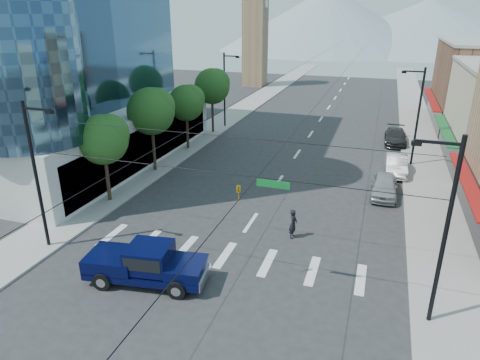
{
  "coord_description": "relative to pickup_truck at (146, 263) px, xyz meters",
  "views": [
    {
      "loc": [
        7.6,
        -19.02,
        13.44
      ],
      "look_at": [
        -0.81,
        6.11,
        3.0
      ],
      "focal_mm": 32.0,
      "sensor_mm": 36.0,
      "label": 1
    }
  ],
  "objects": [
    {
      "name": "ground",
      "position": [
        3.24,
        2.29,
        -1.14
      ],
      "size": [
        160.0,
        160.0,
        0.0
      ],
      "primitive_type": "plane",
      "color": "#28282B",
      "rests_on": "ground"
    },
    {
      "name": "sidewalk_left",
      "position": [
        -8.76,
        42.29,
        -1.06
      ],
      "size": [
        4.0,
        120.0,
        0.15
      ],
      "primitive_type": "cube",
      "color": "gray",
      "rests_on": "ground"
    },
    {
      "name": "sidewalk_right",
      "position": [
        15.24,
        42.29,
        -1.06
      ],
      "size": [
        4.0,
        120.0,
        0.15
      ],
      "primitive_type": "cube",
      "color": "gray",
      "rests_on": "ground"
    },
    {
      "name": "office_tower",
      "position": [
        -23.02,
        16.14,
        13.32
      ],
      "size": [
        29.5,
        27.0,
        30.0
      ],
      "color": "#B7B7B2",
      "rests_on": "ground"
    },
    {
      "name": "clock_tower",
      "position": [
        -13.26,
        64.29,
        9.51
      ],
      "size": [
        4.8,
        4.8,
        20.4
      ],
      "color": "#8C6B4C",
      "rests_on": "ground"
    },
    {
      "name": "mountain_left",
      "position": [
        -11.76,
        152.29,
        9.86
      ],
      "size": [
        80.0,
        80.0,
        22.0
      ],
      "primitive_type": "cone",
      "color": "gray",
      "rests_on": "ground"
    },
    {
      "name": "mountain_right",
      "position": [
        23.24,
        162.29,
        7.86
      ],
      "size": [
        90.0,
        90.0,
        18.0
      ],
      "primitive_type": "cone",
      "color": "gray",
      "rests_on": "ground"
    },
    {
      "name": "tree_near",
      "position": [
        -7.83,
        8.39,
        3.86
      ],
      "size": [
        3.65,
        3.64,
        6.71
      ],
      "color": "black",
      "rests_on": "ground"
    },
    {
      "name": "tree_midnear",
      "position": [
        -7.83,
        15.39,
        4.46
      ],
      "size": [
        4.09,
        4.09,
        7.52
      ],
      "color": "black",
      "rests_on": "ground"
    },
    {
      "name": "tree_midfar",
      "position": [
        -7.83,
        22.39,
        3.86
      ],
      "size": [
        3.65,
        3.64,
        6.71
      ],
      "color": "black",
      "rests_on": "ground"
    },
    {
      "name": "tree_far",
      "position": [
        -7.83,
        29.39,
        4.46
      ],
      "size": [
        4.09,
        4.09,
        7.52
      ],
      "color": "black",
      "rests_on": "ground"
    },
    {
      "name": "signal_rig",
      "position": [
        3.44,
        1.29,
        3.51
      ],
      "size": [
        21.8,
        0.2,
        9.0
      ],
      "color": "black",
      "rests_on": "ground"
    },
    {
      "name": "lamp_pole_nw",
      "position": [
        -7.42,
        32.29,
        3.81
      ],
      "size": [
        2.0,
        0.25,
        9.0
      ],
      "color": "black",
      "rests_on": "ground"
    },
    {
      "name": "lamp_pole_ne",
      "position": [
        13.91,
        24.29,
        3.81
      ],
      "size": [
        2.0,
        0.25,
        9.0
      ],
      "color": "black",
      "rests_on": "ground"
    },
    {
      "name": "pickup_truck",
      "position": [
        0.0,
        0.0,
        0.0
      ],
      "size": [
        6.69,
        3.2,
        2.18
      ],
      "rotation": [
        0.0,
        0.0,
        0.14
      ],
      "color": "#070A33",
      "rests_on": "ground"
    },
    {
      "name": "pedestrian",
      "position": [
        6.38,
        7.2,
        -0.17
      ],
      "size": [
        0.53,
        0.75,
        1.94
      ],
      "primitive_type": "imported",
      "rotation": [
        0.0,
        0.0,
        1.48
      ],
      "color": "black",
      "rests_on": "ground"
    },
    {
      "name": "parked_car_near",
      "position": [
        11.73,
        16.03,
        -0.31
      ],
      "size": [
        1.98,
        4.87,
        1.66
      ],
      "primitive_type": "imported",
      "rotation": [
        0.0,
        0.0,
        -0.0
      ],
      "color": "#A8A7AC",
      "rests_on": "ground"
    },
    {
      "name": "parked_car_mid",
      "position": [
        12.64,
        21.51,
        -0.31
      ],
      "size": [
        1.9,
        5.09,
        1.66
      ],
      "primitive_type": "imported",
      "rotation": [
        0.0,
        0.0,
        0.03
      ],
      "color": "#BABABA",
      "rests_on": "ground"
    },
    {
      "name": "parked_car_far",
      "position": [
        12.64,
        31.3,
        -0.33
      ],
      "size": [
        2.35,
        5.57,
        1.6
      ],
      "primitive_type": "imported",
      "rotation": [
        0.0,
        0.0,
        0.02
      ],
      "color": "#272729",
      "rests_on": "ground"
    }
  ]
}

